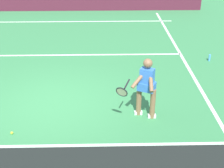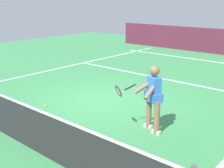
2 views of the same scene
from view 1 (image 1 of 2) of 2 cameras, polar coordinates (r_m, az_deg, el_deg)
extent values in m
plane|color=#38844C|center=(8.69, -10.60, -3.52)|extent=(26.84, 26.84, 0.00)
cube|color=white|center=(15.88, -6.59, 11.05)|extent=(9.41, 0.10, 0.01)
cube|color=white|center=(11.80, -8.23, 5.17)|extent=(8.41, 0.10, 0.01)
cube|color=white|center=(9.02, 16.82, -3.08)|extent=(0.10, 18.65, 0.01)
cube|color=#232326|center=(6.05, -15.05, -14.27)|extent=(8.93, 0.02, 0.91)
cube|color=white|center=(5.76, -15.62, -10.70)|extent=(8.93, 0.02, 0.04)
cylinder|color=#8C6647|center=(7.84, 7.29, -3.56)|extent=(0.13, 0.13, 0.78)
cylinder|color=#8C6647|center=(7.94, 4.83, -3.02)|extent=(0.13, 0.13, 0.78)
cube|color=white|center=(8.03, 7.14, -5.71)|extent=(0.20, 0.10, 0.08)
cube|color=white|center=(8.12, 4.73, -5.15)|extent=(0.20, 0.10, 0.08)
cube|color=#3875D6|center=(7.58, 6.29, 0.95)|extent=(0.38, 0.32, 0.52)
cube|color=#3875D6|center=(7.67, 6.21, -0.39)|extent=(0.48, 0.43, 0.20)
sphere|color=#8C6647|center=(7.42, 6.44, 3.72)|extent=(0.22, 0.22, 0.22)
cylinder|color=#8C6647|center=(7.41, 7.00, 0.40)|extent=(0.10, 0.48, 0.37)
cylinder|color=#8C6647|center=(7.49, 4.83, 0.84)|extent=(0.43, 0.37, 0.37)
cylinder|color=black|center=(7.34, 2.69, 0.00)|extent=(0.16, 0.28, 0.14)
torus|color=black|center=(7.13, 1.75, -1.43)|extent=(0.31, 0.23, 0.28)
cylinder|color=beige|center=(7.13, 1.75, -1.43)|extent=(0.25, 0.19, 0.23)
sphere|color=#D1E533|center=(7.75, -17.50, -8.34)|extent=(0.07, 0.07, 0.07)
cylinder|color=#4C9EE5|center=(11.63, 17.06, 4.51)|extent=(0.07, 0.07, 0.24)
camera|label=2|loc=(4.78, 64.93, -6.59)|focal=46.48mm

